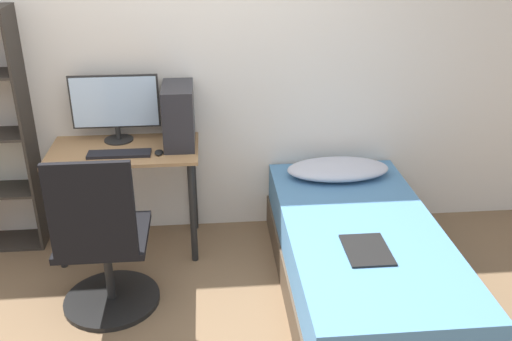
% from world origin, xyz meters
% --- Properties ---
extents(wall_back, '(8.00, 0.05, 2.50)m').
position_xyz_m(wall_back, '(0.00, 1.47, 1.25)').
color(wall_back, silver).
rests_on(wall_back, ground_plane).
extents(desk, '(0.97, 0.53, 0.74)m').
position_xyz_m(desk, '(-0.30, 1.18, 0.61)').
color(desk, '#997047').
rests_on(desk, ground_plane).
extents(office_chair, '(0.57, 0.57, 1.02)m').
position_xyz_m(office_chair, '(-0.36, 0.49, 0.39)').
color(office_chair, black).
rests_on(office_chair, ground_plane).
extents(bed, '(0.93, 1.88, 0.48)m').
position_xyz_m(bed, '(1.14, 0.50, 0.24)').
color(bed, '#4C3D2D').
rests_on(bed, ground_plane).
extents(pillow, '(0.70, 0.36, 0.11)m').
position_xyz_m(pillow, '(1.14, 1.18, 0.53)').
color(pillow, '#B2B7C6').
rests_on(pillow, bed).
extents(magazine, '(0.24, 0.32, 0.01)m').
position_xyz_m(magazine, '(1.09, 0.24, 0.48)').
color(magazine, black).
rests_on(magazine, bed).
extents(monitor, '(0.58, 0.19, 0.45)m').
position_xyz_m(monitor, '(-0.35, 1.33, 0.99)').
color(monitor, black).
rests_on(monitor, desk).
extents(keyboard, '(0.40, 0.11, 0.02)m').
position_xyz_m(keyboard, '(-0.31, 1.07, 0.75)').
color(keyboard, black).
rests_on(keyboard, desk).
extents(pc_tower, '(0.20, 0.38, 0.40)m').
position_xyz_m(pc_tower, '(0.07, 1.23, 0.94)').
color(pc_tower, '#232328').
rests_on(pc_tower, desk).
extents(mouse, '(0.06, 0.09, 0.02)m').
position_xyz_m(mouse, '(-0.07, 1.07, 0.75)').
color(mouse, black).
rests_on(mouse, desk).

